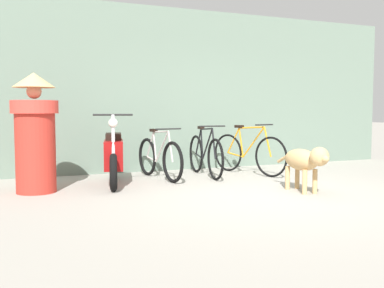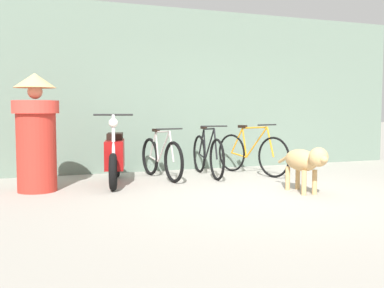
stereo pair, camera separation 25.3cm
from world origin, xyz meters
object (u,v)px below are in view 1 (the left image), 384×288
Objects in this scene: bicycle_0 at (159,158)px; bicycle_1 at (205,155)px; motorcycle at (114,156)px; stray_dog at (305,160)px; bicycle_2 at (248,153)px; person_in_robes at (35,132)px.

bicycle_1 is at bearing 82.32° from bicycle_0.
stray_dog is (2.31, -1.75, 0.02)m from motorcycle.
bicycle_2 is 0.92× the size of motorcycle.
bicycle_2 is at bearing 90.00° from bicycle_1.
bicycle_0 is 0.97× the size of bicycle_2.
stray_dog is (-0.20, -1.92, 0.07)m from bicycle_2.
bicycle_1 reaches higher than bicycle_0.
stray_dog is at bearing -23.96° from bicycle_2.
bicycle_2 is at bearing 107.13° from motorcycle.
motorcycle is at bearing -81.84° from bicycle_0.
motorcycle reaches higher than bicycle_1.
bicycle_0 is 2.12m from person_in_robes.
bicycle_0 is 2.48m from stray_dog.
motorcycle is (-2.51, -0.17, 0.06)m from bicycle_2.
bicycle_2 is (1.68, -0.07, 0.03)m from bicycle_0.
motorcycle reaches higher than stray_dog.
bicycle_2 is 1.93m from stray_dog.
stray_dog is at bearing 22.09° from bicycle_1.
bicycle_0 is 1.68m from bicycle_2.
person_in_robes reaches higher than bicycle_0.
bicycle_1 is 0.83m from bicycle_2.
person_in_robes is at bearing -63.10° from motorcycle.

